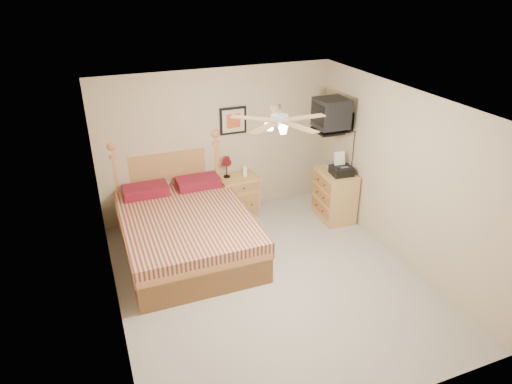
# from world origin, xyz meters

# --- Properties ---
(floor) EXTENTS (4.50, 4.50, 0.00)m
(floor) POSITION_xyz_m (0.00, 0.00, 0.00)
(floor) COLOR gray
(floor) RESTS_ON ground
(ceiling) EXTENTS (4.00, 4.50, 0.04)m
(ceiling) POSITION_xyz_m (0.00, 0.00, 2.50)
(ceiling) COLOR white
(ceiling) RESTS_ON ground
(wall_back) EXTENTS (4.00, 0.04, 2.50)m
(wall_back) POSITION_xyz_m (0.00, 2.25, 1.25)
(wall_back) COLOR tan
(wall_back) RESTS_ON ground
(wall_front) EXTENTS (4.00, 0.04, 2.50)m
(wall_front) POSITION_xyz_m (0.00, -2.25, 1.25)
(wall_front) COLOR tan
(wall_front) RESTS_ON ground
(wall_left) EXTENTS (0.04, 4.50, 2.50)m
(wall_left) POSITION_xyz_m (-2.00, 0.00, 1.25)
(wall_left) COLOR tan
(wall_left) RESTS_ON ground
(wall_right) EXTENTS (0.04, 4.50, 2.50)m
(wall_right) POSITION_xyz_m (2.00, 0.00, 1.25)
(wall_right) COLOR tan
(wall_right) RESTS_ON ground
(bed) EXTENTS (1.81, 2.37, 1.53)m
(bed) POSITION_xyz_m (-0.88, 1.12, 0.77)
(bed) COLOR #C47A45
(bed) RESTS_ON ground
(nightstand) EXTENTS (0.68, 0.53, 0.70)m
(nightstand) POSITION_xyz_m (0.25, 2.00, 0.35)
(nightstand) COLOR #AB713F
(nightstand) RESTS_ON ground
(table_lamp) EXTENTS (0.22, 0.22, 0.37)m
(table_lamp) POSITION_xyz_m (0.08, 2.07, 0.88)
(table_lamp) COLOR #530B11
(table_lamp) RESTS_ON nightstand
(lotion_bottle) EXTENTS (0.10, 0.10, 0.22)m
(lotion_bottle) POSITION_xyz_m (0.38, 1.98, 0.80)
(lotion_bottle) COLOR white
(lotion_bottle) RESTS_ON nightstand
(framed_picture) EXTENTS (0.46, 0.04, 0.46)m
(framed_picture) POSITION_xyz_m (0.27, 2.23, 1.62)
(framed_picture) COLOR black
(framed_picture) RESTS_ON wall_back
(dresser) EXTENTS (0.55, 0.76, 0.86)m
(dresser) POSITION_xyz_m (1.73, 1.25, 0.43)
(dresser) COLOR #AB854C
(dresser) RESTS_ON ground
(fax_machine) EXTENTS (0.37, 0.39, 0.35)m
(fax_machine) POSITION_xyz_m (1.75, 1.13, 1.03)
(fax_machine) COLOR black
(fax_machine) RESTS_ON dresser
(magazine_lower) EXTENTS (0.20, 0.27, 0.03)m
(magazine_lower) POSITION_xyz_m (1.66, 1.49, 0.87)
(magazine_lower) COLOR beige
(magazine_lower) RESTS_ON dresser
(magazine_upper) EXTENTS (0.30, 0.33, 0.02)m
(magazine_upper) POSITION_xyz_m (1.68, 1.50, 0.89)
(magazine_upper) COLOR gray
(magazine_upper) RESTS_ON magazine_lower
(wall_tv) EXTENTS (0.56, 0.46, 0.58)m
(wall_tv) POSITION_xyz_m (1.75, 1.34, 1.81)
(wall_tv) COLOR black
(wall_tv) RESTS_ON wall_right
(ceiling_fan) EXTENTS (1.14, 1.14, 0.28)m
(ceiling_fan) POSITION_xyz_m (0.00, -0.20, 2.36)
(ceiling_fan) COLOR silver
(ceiling_fan) RESTS_ON ceiling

